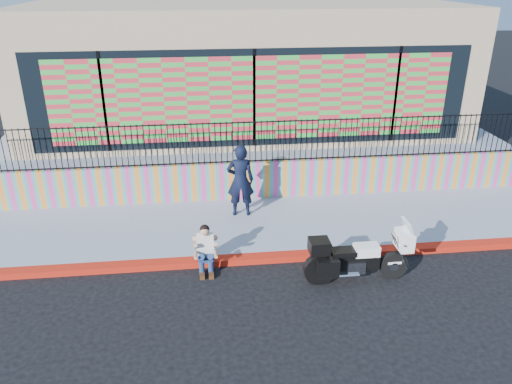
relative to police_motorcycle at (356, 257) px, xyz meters
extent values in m
plane|color=black|center=(-1.62, 1.01, -0.59)|extent=(90.00, 90.00, 0.00)
cube|color=#A6270B|center=(-1.62, 1.01, -0.52)|extent=(16.00, 0.30, 0.15)
cube|color=#878DA2|center=(-1.62, 2.66, -0.52)|extent=(16.00, 3.00, 0.15)
cube|color=#E63C90|center=(-1.62, 4.26, 0.11)|extent=(16.00, 0.20, 1.10)
cube|color=#878DA2|center=(-1.62, 9.36, 0.03)|extent=(16.00, 10.00, 1.25)
cube|color=tan|center=(-1.62, 9.16, 2.66)|extent=(14.00, 8.00, 4.00)
cube|color=black|center=(-1.62, 5.14, 2.26)|extent=(12.60, 0.04, 2.80)
cube|color=red|center=(-1.62, 5.11, 2.26)|extent=(11.48, 0.02, 2.40)
cylinder|color=black|center=(0.86, 0.00, -0.27)|extent=(0.64, 0.13, 0.64)
cylinder|color=black|center=(-0.77, 0.00, -0.27)|extent=(0.64, 0.13, 0.64)
cube|color=black|center=(0.04, 0.00, -0.11)|extent=(0.91, 0.27, 0.33)
cube|color=silver|center=(0.00, 0.00, -0.21)|extent=(0.39, 0.33, 0.29)
cube|color=white|center=(0.22, 0.00, 0.16)|extent=(0.53, 0.31, 0.23)
cube|color=black|center=(-0.29, 0.00, 0.14)|extent=(0.53, 0.33, 0.12)
cube|color=white|center=(1.04, 0.00, 0.35)|extent=(0.29, 0.50, 0.40)
cube|color=silver|center=(1.07, 0.00, 0.66)|extent=(0.18, 0.44, 0.33)
cube|color=black|center=(-0.82, 0.00, 0.32)|extent=(0.42, 0.40, 0.29)
cube|color=black|center=(-0.68, -0.29, -0.06)|extent=(0.46, 0.17, 0.39)
cube|color=black|center=(-0.68, 0.29, -0.06)|extent=(0.46, 0.17, 0.39)
cube|color=white|center=(0.86, 0.00, -0.18)|extent=(0.31, 0.15, 0.06)
imported|color=black|center=(-2.21, 3.21, 0.55)|extent=(0.75, 0.51, 1.98)
cube|color=navy|center=(-3.20, 0.94, -0.35)|extent=(0.36, 0.28, 0.18)
cube|color=white|center=(-3.20, 0.90, 0.00)|extent=(0.38, 0.27, 0.54)
sphere|color=tan|center=(-3.20, 0.86, 0.36)|extent=(0.21, 0.21, 0.21)
cube|color=#472814|center=(-3.30, 0.50, -0.54)|extent=(0.11, 0.26, 0.10)
cube|color=#472814|center=(-3.10, 0.50, -0.54)|extent=(0.11, 0.26, 0.10)
camera|label=1|loc=(-3.18, -8.89, 5.63)|focal=35.00mm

